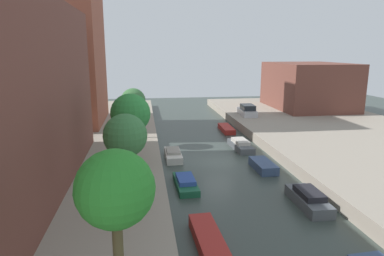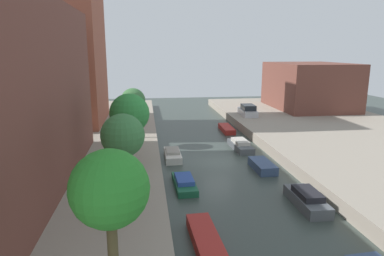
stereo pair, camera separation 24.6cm
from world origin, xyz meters
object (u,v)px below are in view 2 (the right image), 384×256
Objects in this scene: apartment_tower_far at (53,21)px; moored_boat_right_2 at (262,166)px; street_tree_1 at (123,137)px; moored_boat_left_1 at (205,239)px; moored_boat_left_2 at (184,183)px; street_tree_0 at (110,191)px; moored_boat_left_3 at (173,155)px; moored_boat_right_1 at (307,199)px; street_tree_2 at (129,114)px; street_tree_3 at (133,101)px; moored_boat_right_4 at (227,129)px; low_block_right at (309,86)px; moored_boat_right_3 at (240,145)px; parked_car at (248,111)px.

apartment_tower_far is 7.07× the size of moored_boat_right_2.
apartment_tower_far is at bearing 109.52° from street_tree_1.
moored_boat_left_2 reaches higher than moored_boat_left_1.
apartment_tower_far reaches higher than moored_boat_left_2.
moored_boat_left_3 is at bearing 79.70° from street_tree_0.
moored_boat_right_1 reaches higher than moored_boat_right_2.
street_tree_2 is at bearing 90.00° from street_tree_1.
street_tree_3 reaches higher than moored_boat_right_4.
street_tree_1 is at bearing -116.01° from moored_boat_right_4.
low_block_right reaches higher than street_tree_0.
street_tree_2 is (8.78, -16.71, -7.77)m from apartment_tower_far.
moored_boat_right_3 reaches higher than moored_boat_left_2.
parked_car is 1.04× the size of moored_boat_left_1.
moored_boat_left_2 is (3.72, 5.38, -4.80)m from street_tree_1.
street_tree_3 is 1.22× the size of moored_boat_left_2.
moored_boat_left_1 is 7.57m from moored_boat_left_2.
moored_boat_left_1 is (-10.67, -28.63, -1.27)m from parked_car.
moored_boat_left_2 is at bearing 55.36° from street_tree_1.
moored_boat_right_4 is (10.66, 28.71, -4.78)m from street_tree_0.
moored_boat_left_1 is at bearing -64.80° from apartment_tower_far.
street_tree_0 reaches higher than street_tree_3.
apartment_tower_far reaches higher than street_tree_3.
street_tree_2 is 8.14m from street_tree_3.
low_block_right reaches higher than moored_boat_right_4.
apartment_tower_far is at bearing 133.73° from moored_boat_left_3.
moored_boat_right_4 is (6.93, 16.45, -0.02)m from moored_boat_left_2.
moored_boat_left_2 is 6.63m from moored_boat_left_3.
moored_boat_right_1 is 6.77m from moored_boat_right_2.
moored_boat_left_3 is at bearing -46.27° from apartment_tower_far.
moored_boat_right_2 is (10.34, 0.02, -4.51)m from street_tree_2.
street_tree_0 reaches higher than street_tree_2.
apartment_tower_far is at bearing -169.43° from low_block_right.
moored_boat_right_2 is (10.34, 14.96, -4.73)m from street_tree_0.
street_tree_0 is 30.99m from moored_boat_right_4.
moored_boat_left_3 is 12.99m from moored_boat_right_1.
street_tree_1 is (-0.00, 6.87, 0.04)m from street_tree_0.
parked_car reaches higher than moored_boat_left_1.
low_block_right reaches higher than moored_boat_left_1.
apartment_tower_far is at bearing 115.20° from moored_boat_left_1.
street_tree_1 is 1.61× the size of moored_boat_right_2.
parked_car is 1.13× the size of moored_boat_right_1.
moored_boat_right_4 is (-0.19, 20.50, -0.15)m from moored_boat_right_1.
low_block_right reaches higher than moored_boat_left_2.
street_tree_0 is 1.18× the size of parked_car.
moored_boat_right_4 is at bearing 74.30° from moored_boat_left_1.
moored_boat_right_1 reaches higher than moored_boat_right_3.
low_block_right is 33.76m from moored_boat_left_2.
moored_boat_left_2 is at bearing -87.48° from moored_boat_left_3.
moored_boat_right_3 is (-0.64, 12.82, -0.04)m from moored_boat_right_1.
street_tree_0 is 1.41× the size of moored_boat_left_3.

